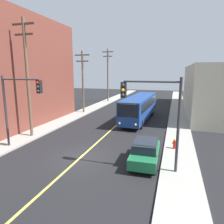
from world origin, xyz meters
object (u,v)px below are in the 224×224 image
Objects in this scene: parked_car_green at (145,152)px; fire_hydrant at (175,143)px; city_bus at (140,107)px; traffic_signal_right_corner at (154,107)px; utility_pole_mid at (83,79)px; utility_pole_far at (108,73)px; traffic_signal_left_corner at (19,99)px; utility_pole_near at (27,74)px.

fire_hydrant is (2.00, 3.15, -0.26)m from parked_car_green.
city_bus is at bearing 101.45° from parked_car_green.
parked_car_green is at bearing 118.67° from traffic_signal_right_corner.
utility_pole_mid is at bearing 138.84° from fire_hydrant.
traffic_signal_right_corner is at bearing -66.57° from utility_pole_far.
utility_pole_far is (-0.14, 12.69, 0.81)m from utility_pole_mid.
traffic_signal_right_corner reaches higher than city_bus.
traffic_signal_left_corner is (1.75, -28.28, -1.80)m from utility_pole_far.
parked_car_green is 0.48× the size of utility_pole_mid.
utility_pole_far is 1.81× the size of traffic_signal_right_corner.
utility_pole_far reaches higher than traffic_signal_left_corner.
utility_pole_near is 3.85m from traffic_signal_left_corner.
traffic_signal_right_corner is 7.14× the size of fire_hydrant.
utility_pole_mid is at bearing -89.39° from utility_pole_far.
city_bus is at bearing 102.83° from traffic_signal_right_corner.
fire_hydrant is (13.73, 0.49, -5.66)m from utility_pole_near.
utility_pole_mid is 11.10× the size of fire_hydrant.
parked_car_green is 0.40× the size of utility_pole_near.
traffic_signal_left_corner is at bearing -86.46° from utility_pole_far.
traffic_signal_left_corner is (1.47, -2.97, -1.94)m from utility_pole_near.
utility_pole_far is 1.81× the size of traffic_signal_left_corner.
traffic_signal_left_corner is at bearing -164.22° from fire_hydrant.
parked_car_green is at bearing -78.55° from city_bus.
city_bus is 14.57× the size of fire_hydrant.
fire_hydrant is at bearing 57.51° from parked_car_green.
utility_pole_far is at bearing 93.54° from traffic_signal_left_corner.
utility_pole_near is (-9.08, -10.41, 4.43)m from city_bus.
utility_pole_mid is 20.53m from traffic_signal_right_corner.
traffic_signal_left_corner is at bearing -119.62° from city_bus.
utility_pole_far is at bearing 113.43° from traffic_signal_right_corner.
traffic_signal_right_corner is at bearing -52.68° from utility_pole_mid.
parked_car_green is at bearing -12.77° from utility_pole_near.
utility_pole_far reaches higher than utility_pole_mid.
fire_hydrant is at bearing 2.04° from utility_pole_near.
parked_car_green is 3.66m from traffic_signal_right_corner.
parked_car_green is 3.74m from fire_hydrant.
utility_pole_far is at bearing 113.23° from parked_car_green.
utility_pole_far is (-9.36, 14.89, 4.29)m from city_bus.
fire_hydrant is (4.65, -9.92, -1.23)m from city_bus.
utility_pole_mid is 19.02m from fire_hydrant.
traffic_signal_right_corner is (12.57, -29.00, -1.80)m from utility_pole_far.
city_bus is 2.76× the size of parked_car_green.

